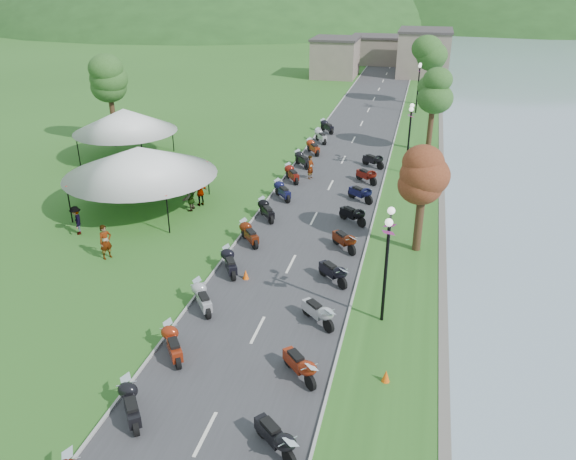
# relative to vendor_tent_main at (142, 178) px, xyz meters

# --- Properties ---
(road) EXTENTS (7.00, 120.00, 0.02)m
(road) POSITION_rel_vendor_tent_main_xyz_m (10.84, 12.80, -1.99)
(road) COLOR #3A3A3D
(road) RESTS_ON ground
(hills_backdrop) EXTENTS (360.00, 120.00, 76.00)m
(hills_backdrop) POSITION_rel_vendor_tent_main_xyz_m (10.84, 172.80, -2.00)
(hills_backdrop) COLOR #285621
(hills_backdrop) RESTS_ON ground
(far_building) EXTENTS (18.00, 16.00, 5.00)m
(far_building) POSITION_rel_vendor_tent_main_xyz_m (8.84, 57.80, 0.50)
(far_building) COLOR gray
(far_building) RESTS_ON ground
(moto_row_left) EXTENTS (2.60, 50.47, 1.10)m
(moto_row_left) POSITION_rel_vendor_tent_main_xyz_m (8.11, -3.39, -1.45)
(moto_row_left) COLOR #331411
(moto_row_left) RESTS_ON ground
(moto_row_right) EXTENTS (2.60, 42.09, 1.10)m
(moto_row_right) POSITION_rel_vendor_tent_main_xyz_m (13.20, -8.28, -1.45)
(moto_row_right) COLOR #331411
(moto_row_right) RESTS_ON ground
(vendor_tent_main) EXTENTS (6.31, 6.31, 4.00)m
(vendor_tent_main) POSITION_rel_vendor_tent_main_xyz_m (0.00, 0.00, 0.00)
(vendor_tent_main) COLOR white
(vendor_tent_main) RESTS_ON ground
(vendor_tent_side) EXTENTS (5.38, 5.38, 4.00)m
(vendor_tent_side) POSITION_rel_vendor_tent_main_xyz_m (-6.02, 9.18, 0.00)
(vendor_tent_side) COLOR white
(vendor_tent_side) RESTS_ON ground
(tree_lakeside) EXTENTS (2.38, 2.38, 6.62)m
(tree_lakeside) POSITION_rel_vendor_tent_main_xyz_m (17.04, -1.95, 1.31)
(tree_lakeside) COLOR #366A28
(tree_lakeside) RESTS_ON ground
(pedestrian_a) EXTENTS (0.78, 0.85, 1.88)m
(pedestrian_a) POSITION_rel_vendor_tent_main_xyz_m (1.31, -6.80, -2.00)
(pedestrian_a) COLOR slate
(pedestrian_a) RESTS_ON ground
(pedestrian_b) EXTENTS (0.88, 0.52, 1.76)m
(pedestrian_b) POSITION_rel_vendor_tent_main_xyz_m (1.24, 2.94, -2.00)
(pedestrian_b) COLOR slate
(pedestrian_b) RESTS_ON ground
(pedestrian_c) EXTENTS (1.01, 1.15, 1.70)m
(pedestrian_c) POSITION_rel_vendor_tent_main_xyz_m (-1.86, -4.53, -2.00)
(pedestrian_c) COLOR slate
(pedestrian_c) RESTS_ON ground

